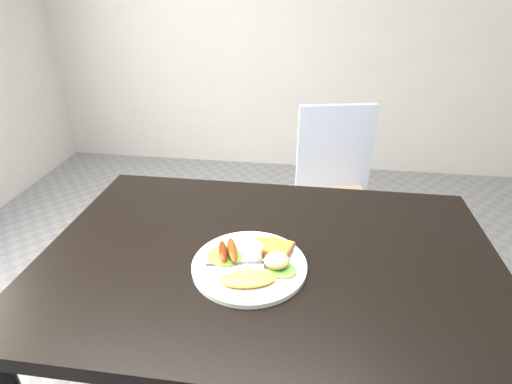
{
  "coord_description": "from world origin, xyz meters",
  "views": [
    {
      "loc": [
        0.08,
        -0.85,
        1.39
      ],
      "look_at": [
        -0.04,
        0.06,
        0.9
      ],
      "focal_mm": 28.0,
      "sensor_mm": 36.0,
      "label": 1
    }
  ],
  "objects": [
    {
      "name": "lettuce_right",
      "position": [
        0.04,
        -0.08,
        0.77
      ],
      "size": [
        0.07,
        0.07,
        0.01
      ],
      "primitive_type": "ellipsoid",
      "rotation": [
        0.0,
        0.0,
        0.05
      ],
      "color": "#408727",
      "rests_on": "plate"
    },
    {
      "name": "sausage_a",
      "position": [
        -0.11,
        -0.05,
        0.78
      ],
      "size": [
        0.05,
        0.09,
        0.02
      ],
      "primitive_type": "ellipsoid",
      "rotation": [
        0.0,
        0.0,
        0.28
      ],
      "color": "#621F08",
      "rests_on": "lettuce_left"
    },
    {
      "name": "toast_a",
      "position": [
        -0.01,
        0.0,
        0.77
      ],
      "size": [
        0.07,
        0.07,
        0.01
      ],
      "primitive_type": "cube",
      "rotation": [
        0.0,
        0.0,
        0.05
      ],
      "color": "brown",
      "rests_on": "plate"
    },
    {
      "name": "toast_b",
      "position": [
        0.02,
        -0.02,
        0.78
      ],
      "size": [
        0.09,
        0.09,
        0.01
      ],
      "primitive_type": "cube",
      "rotation": [
        0.0,
        0.0,
        -0.29
      ],
      "color": "brown",
      "rests_on": "toast_a"
    },
    {
      "name": "plate",
      "position": [
        -0.04,
        -0.06,
        0.76
      ],
      "size": [
        0.29,
        0.29,
        0.01
      ],
      "primitive_type": "cylinder",
      "color": "white",
      "rests_on": "dining_table"
    },
    {
      "name": "person",
      "position": [
        0.02,
        0.58,
        0.69
      ],
      "size": [
        0.57,
        0.45,
        1.38
      ],
      "primitive_type": "imported",
      "rotation": [
        0.0,
        0.0,
        3.41
      ],
      "color": "#184C87",
      "rests_on": "ground"
    },
    {
      "name": "dining_chair",
      "position": [
        0.21,
        0.81,
        0.45
      ],
      "size": [
        0.43,
        0.43,
        0.04
      ],
      "primitive_type": "cube",
      "rotation": [
        0.0,
        0.0,
        0.22
      ],
      "color": "tan",
      "rests_on": "ground"
    },
    {
      "name": "potato_salad",
      "position": [
        0.03,
        -0.07,
        0.79
      ],
      "size": [
        0.06,
        0.06,
        0.03
      ],
      "primitive_type": "ellipsoid",
      "rotation": [
        0.0,
        0.0,
        0.01
      ],
      "color": "beige",
      "rests_on": "lettuce_right"
    },
    {
      "name": "sausage_b",
      "position": [
        -0.09,
        -0.04,
        0.78
      ],
      "size": [
        0.06,
        0.11,
        0.03
      ],
      "primitive_type": "ellipsoid",
      "rotation": [
        0.0,
        0.0,
        0.3
      ],
      "color": "brown",
      "rests_on": "lettuce_left"
    },
    {
      "name": "omelette",
      "position": [
        -0.04,
        -0.13,
        0.77
      ],
      "size": [
        0.14,
        0.09,
        0.02
      ],
      "primitive_type": "ellipsoid",
      "rotation": [
        0.0,
        0.0,
        0.22
      ],
      "color": "#FFB53D",
      "rests_on": "plate"
    },
    {
      "name": "ramekin",
      "position": [
        -0.04,
        -0.03,
        0.78
      ],
      "size": [
        0.06,
        0.06,
        0.03
      ],
      "primitive_type": "cylinder",
      "rotation": [
        0.0,
        0.0,
        0.23
      ],
      "color": "white",
      "rests_on": "plate"
    },
    {
      "name": "fork",
      "position": [
        -0.08,
        -0.07,
        0.76
      ],
      "size": [
        0.15,
        0.04,
        0.0
      ],
      "primitive_type": "cube",
      "rotation": [
        0.0,
        0.0,
        0.22
      ],
      "color": "#ADAFB7",
      "rests_on": "plate"
    },
    {
      "name": "dining_table",
      "position": [
        0.0,
        0.0,
        0.73
      ],
      "size": [
        1.2,
        0.8,
        0.04
      ],
      "primitive_type": "cube",
      "color": "black",
      "rests_on": "ground"
    },
    {
      "name": "lettuce_left",
      "position": [
        -0.11,
        -0.05,
        0.77
      ],
      "size": [
        0.12,
        0.11,
        0.01
      ],
      "primitive_type": "ellipsoid",
      "rotation": [
        0.0,
        0.0,
        -0.34
      ],
      "color": "#64A127",
      "rests_on": "plate"
    }
  ]
}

